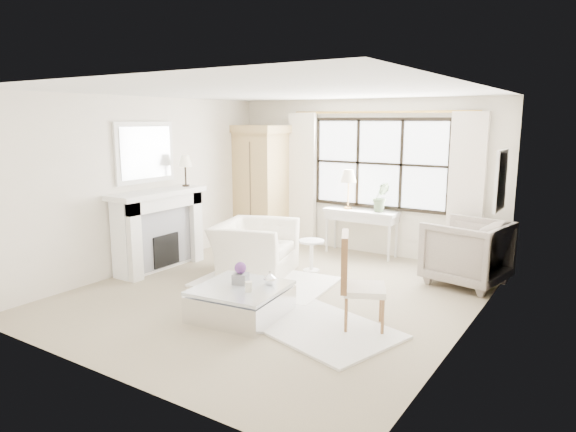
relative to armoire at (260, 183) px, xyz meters
The scene contains 32 objects.
floor 3.33m from the armoire, 50.10° to the right, with size 5.50×5.50×0.00m, color tan.
ceiling 3.49m from the armoire, 50.10° to the right, with size 5.50×5.50×0.00m, color silver.
wall_back 2.05m from the armoire, ahead, with size 5.00×5.00×0.00m, color white.
wall_front 5.53m from the armoire, 68.73° to the right, with size 5.00×5.00×0.00m, color white.
wall_left 2.46m from the armoire, 101.69° to the right, with size 5.50×5.50×0.00m, color silver.
wall_right 5.11m from the armoire, 28.02° to the right, with size 5.50×5.50×0.00m, color silver.
window_pane 2.37m from the armoire, ahead, with size 2.40×0.02×1.50m, color silver.
window_frame 2.37m from the armoire, ahead, with size 2.50×0.04×1.50m, color black, non-canonical shape.
curtain_rod 2.67m from the armoire, ahead, with size 0.04×0.04×3.30m, color gold.
curtain_left 0.85m from the armoire, 17.47° to the left, with size 0.55×0.10×2.47m, color white.
curtain_right 3.81m from the armoire, ahead, with size 0.55×0.10×2.47m, color white.
fireplace 2.46m from the armoire, 96.42° to the right, with size 0.58×1.66×1.26m.
mirror_frame 2.54m from the armoire, 101.00° to the right, with size 0.05×1.15×0.95m, color white.
mirror_glass 2.53m from the armoire, 100.31° to the right, with size 0.02×1.00×0.80m, color silver.
art_frame 4.55m from the armoire, ahead, with size 0.04×0.62×0.82m, color silver.
art_canvas 4.53m from the armoire, ahead, with size 0.01×0.52×0.72m, color #B6A48D.
mantel_lamp 1.88m from the armoire, 96.42° to the right, with size 0.22×0.22×0.51m.
armoire is the anchor object (origin of this frame).
console_table 2.22m from the armoire, ahead, with size 1.31×0.47×0.80m.
console_lamp 1.85m from the armoire, ahead, with size 0.28×0.28×0.69m.
orchid_plant 2.45m from the armoire, ahead, with size 0.28×0.23×0.51m, color #546B47.
side_table 2.39m from the armoire, 33.34° to the right, with size 0.40×0.40×0.51m.
rug_left 2.87m from the armoire, 52.46° to the right, with size 1.89×1.33×0.03m, color white.
rug_right 4.60m from the armoire, 44.67° to the right, with size 1.55×1.16×0.03m, color white.
club_armchair 2.28m from the armoire, 56.26° to the right, with size 1.23×1.08×0.80m, color white.
wingback_chair 4.15m from the armoire, ahead, with size 1.01×1.04×0.94m, color gray.
french_chair 4.55m from the armoire, 39.13° to the right, with size 0.64×0.64×1.08m.
coffee_table 4.04m from the armoire, 57.47° to the right, with size 1.10×1.10×0.38m.
planter_box 3.89m from the armoire, 57.61° to the right, with size 0.17×0.17×0.13m, color slate.
planter_flowers 3.87m from the armoire, 57.61° to the right, with size 0.14×0.14×0.14m, color #5D2F77.
pillar_candle 4.17m from the armoire, 55.91° to the right, with size 0.08×0.08×0.12m, color beige.
coffee_vase 3.91m from the armoire, 52.32° to the right, with size 0.15×0.15×0.16m, color white.
Camera 1 is at (3.78, -5.54, 2.35)m, focal length 32.00 mm.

